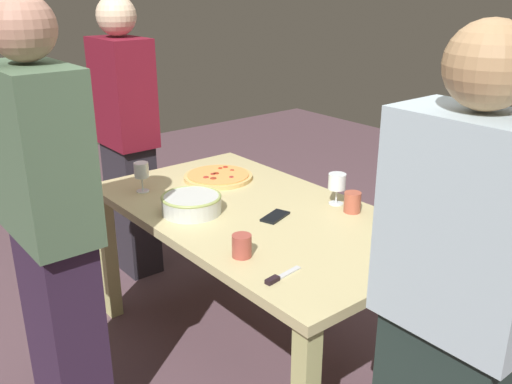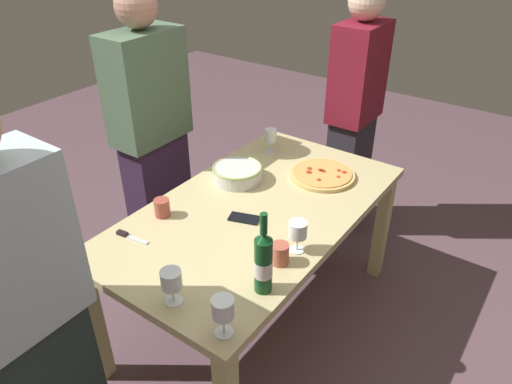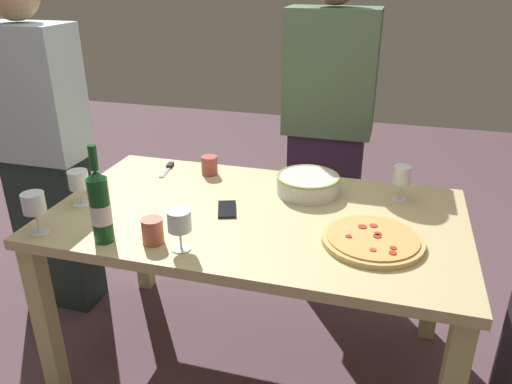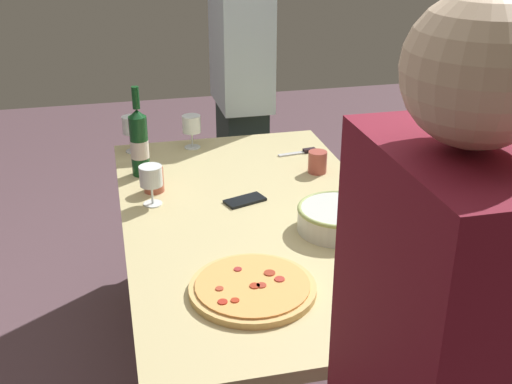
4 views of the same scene
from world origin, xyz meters
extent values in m
plane|color=#5D434B|center=(0.00, 0.00, 0.00)|extent=(8.00, 8.00, 0.00)
cube|color=#C7B881|center=(0.00, 0.00, 0.73)|extent=(1.60, 0.90, 0.04)
cube|color=#C0BE79|center=(-0.74, -0.40, 0.35)|extent=(0.07, 0.07, 0.71)
cube|color=#C0BE79|center=(-0.74, 0.40, 0.35)|extent=(0.07, 0.07, 0.71)
cube|color=#C0BE79|center=(0.74, 0.40, 0.35)|extent=(0.07, 0.07, 0.71)
cylinder|color=#DEB168|center=(0.45, -0.12, 0.76)|extent=(0.35, 0.35, 0.02)
cylinder|color=#ECA052|center=(0.45, -0.12, 0.77)|extent=(0.32, 0.32, 0.01)
cylinder|color=#B02A1C|center=(0.52, -0.21, 0.78)|extent=(0.03, 0.03, 0.00)
cylinder|color=#A32F1A|center=(0.47, -0.11, 0.78)|extent=(0.03, 0.03, 0.00)
cylinder|color=#A12D2C|center=(0.37, -0.14, 0.78)|extent=(0.02, 0.02, 0.00)
cylinder|color=#9D331F|center=(0.41, -0.06, 0.78)|extent=(0.03, 0.03, 0.00)
cylinder|color=#A33425|center=(0.47, -0.10, 0.78)|extent=(0.03, 0.03, 0.00)
cylinder|color=#AE3127|center=(0.45, -0.04, 0.78)|extent=(0.03, 0.03, 0.00)
cylinder|color=#AC3018|center=(0.52, -0.18, 0.78)|extent=(0.02, 0.02, 0.00)
cylinder|color=#AE3E29|center=(0.46, -0.21, 0.78)|extent=(0.02, 0.02, 0.00)
cylinder|color=silver|center=(0.16, 0.24, 0.79)|extent=(0.26, 0.26, 0.08)
torus|color=#9FB061|center=(0.16, 0.24, 0.82)|extent=(0.27, 0.27, 0.01)
cylinder|color=#10431C|center=(-0.45, -0.36, 0.87)|extent=(0.07, 0.07, 0.24)
cone|color=#10431C|center=(-0.45, -0.36, 1.00)|extent=(0.07, 0.07, 0.03)
cylinder|color=#10431C|center=(-0.45, -0.36, 1.06)|extent=(0.03, 0.03, 0.08)
cylinder|color=silver|center=(-0.45, -0.36, 0.86)|extent=(0.07, 0.07, 0.07)
cylinder|color=white|center=(-0.71, -0.37, 0.75)|extent=(0.07, 0.07, 0.00)
cylinder|color=white|center=(-0.71, -0.37, 0.79)|extent=(0.01, 0.01, 0.08)
cylinder|color=white|center=(-0.71, -0.37, 0.87)|extent=(0.08, 0.08, 0.07)
cylinder|color=maroon|center=(-0.71, -0.37, 0.85)|extent=(0.07, 0.07, 0.04)
cylinder|color=white|center=(-0.17, -0.34, 0.75)|extent=(0.07, 0.07, 0.00)
cylinder|color=white|center=(-0.17, -0.34, 0.79)|extent=(0.01, 0.01, 0.07)
cylinder|color=white|center=(-0.17, -0.34, 0.86)|extent=(0.08, 0.08, 0.07)
cylinder|color=maroon|center=(-0.17, -0.34, 0.84)|extent=(0.07, 0.07, 0.04)
cylinder|color=white|center=(-0.70, -0.12, 0.75)|extent=(0.07, 0.07, 0.00)
cylinder|color=white|center=(-0.70, -0.12, 0.79)|extent=(0.01, 0.01, 0.07)
cylinder|color=white|center=(-0.70, -0.12, 0.86)|extent=(0.08, 0.08, 0.07)
cylinder|color=maroon|center=(-0.70, -0.12, 0.84)|extent=(0.07, 0.07, 0.04)
cylinder|color=white|center=(0.54, 0.28, 0.75)|extent=(0.06, 0.06, 0.00)
cylinder|color=white|center=(0.54, 0.28, 0.79)|extent=(0.01, 0.01, 0.07)
cylinder|color=white|center=(0.54, 0.28, 0.86)|extent=(0.07, 0.07, 0.07)
cylinder|color=#A9493E|center=(-0.31, 0.32, 0.79)|extent=(0.07, 0.07, 0.09)
cylinder|color=#B45640|center=(-0.28, -0.32, 0.80)|extent=(0.07, 0.07, 0.09)
cube|color=black|center=(-0.12, -0.01, 0.76)|extent=(0.11, 0.16, 0.01)
cube|color=silver|center=(-0.52, 0.28, 0.75)|extent=(0.04, 0.12, 0.01)
cube|color=black|center=(-0.53, 0.36, 0.76)|extent=(0.03, 0.06, 0.02)
cube|color=#312038|center=(0.15, 0.86, 0.42)|extent=(0.39, 0.20, 0.83)
cube|color=#4F6A4E|center=(0.15, 0.86, 1.14)|extent=(0.45, 0.24, 0.62)
cube|color=#22312D|center=(-1.10, 0.19, 0.40)|extent=(0.36, 0.20, 0.81)
cube|color=silver|center=(-1.10, 0.19, 1.11)|extent=(0.42, 0.24, 0.60)
camera|label=1|loc=(-1.80, 1.46, 1.71)|focal=39.43mm
camera|label=2|loc=(-1.59, -1.13, 2.04)|focal=33.55mm
camera|label=3|loc=(0.47, -1.68, 1.63)|focal=35.01mm
camera|label=4|loc=(1.93, -0.46, 1.75)|focal=45.58mm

